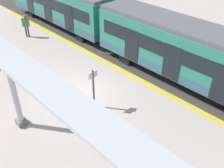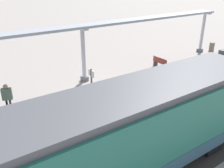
{
  "view_description": "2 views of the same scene",
  "coord_description": "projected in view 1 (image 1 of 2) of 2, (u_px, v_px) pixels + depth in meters",
  "views": [
    {
      "loc": [
        6.72,
        9.99,
        8.71
      ],
      "look_at": [
        -0.59,
        2.31,
        1.51
      ],
      "focal_mm": 42.24,
      "sensor_mm": 36.0,
      "label": 1
    },
    {
      "loc": [
        -10.84,
        7.58,
        6.77
      ],
      "look_at": [
        -1.18,
        0.98,
        1.59
      ],
      "focal_mm": 39.19,
      "sensor_mm": 36.0,
      "label": 2
    }
  ],
  "objects": [
    {
      "name": "platform_info_sign",
      "position": [
        93.0,
        85.0,
        13.05
      ],
      "size": [
        0.56,
        0.1,
        2.2
      ],
      "color": "#4C4C51",
      "rests_on": "ground"
    },
    {
      "name": "train_near_carriage",
      "position": [
        61.0,
        4.0,
        22.24
      ],
      "size": [
        2.65,
        11.76,
        3.48
      ],
      "color": "#266F5E",
      "rests_on": "ground"
    },
    {
      "name": "ground_plane",
      "position": [
        76.0,
        94.0,
        14.71
      ],
      "size": [
        176.0,
        176.0,
        0.0
      ],
      "primitive_type": "plane",
      "color": "#A49791"
    },
    {
      "name": "trackbed",
      "position": [
        140.0,
        61.0,
        17.81
      ],
      "size": [
        3.2,
        44.24,
        0.01
      ],
      "primitive_type": "cube",
      "color": "#38332D",
      "rests_on": "ground"
    },
    {
      "name": "canopy_beam",
      "position": [
        1.0,
        52.0,
        10.66
      ],
      "size": [
        1.2,
        25.73,
        0.16
      ],
      "primitive_type": "cube",
      "color": "#A8AAB2",
      "rests_on": "canopy_pillar_nearest"
    },
    {
      "name": "passenger_waiting_near_edge",
      "position": [
        26.0,
        23.0,
        20.5
      ],
      "size": [
        0.54,
        0.5,
        1.76
      ],
      "color": "#292129",
      "rests_on": "ground"
    },
    {
      "name": "canopy_pillar_second",
      "position": [
        14.0,
        92.0,
        11.59
      ],
      "size": [
        1.1,
        0.44,
        3.73
      ],
      "color": "slate",
      "rests_on": "ground"
    },
    {
      "name": "tactile_edge_strip",
      "position": [
        122.0,
        70.0,
        16.79
      ],
      "size": [
        0.39,
        32.24,
        0.01
      ],
      "primitive_type": "cube",
      "color": "gold",
      "rests_on": "ground"
    },
    {
      "name": "train_far_carriage",
      "position": [
        186.0,
        53.0,
        14.84
      ],
      "size": [
        2.65,
        11.76,
        3.48
      ],
      "color": "#266F5E",
      "rests_on": "ground"
    },
    {
      "name": "passenger_by_the_benches",
      "position": [
        131.0,
        153.0,
        9.78
      ],
      "size": [
        0.39,
        0.54,
        1.72
      ],
      "color": "black",
      "rests_on": "ground"
    }
  ]
}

